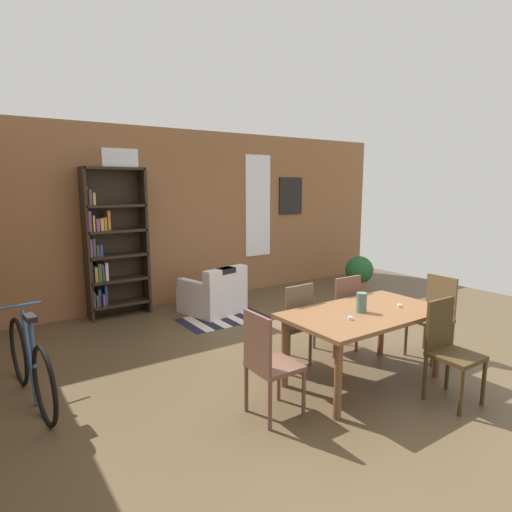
{
  "coord_description": "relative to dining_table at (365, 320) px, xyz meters",
  "views": [
    {
      "loc": [
        -3.32,
        -3.05,
        2.01
      ],
      "look_at": [
        -0.16,
        1.57,
        1.06
      ],
      "focal_mm": 29.92,
      "sensor_mm": 36.0,
      "label": 1
    }
  ],
  "objects": [
    {
      "name": "dining_table",
      "position": [
        0.0,
        0.0,
        0.0
      ],
      "size": [
        1.65,
        0.93,
        0.75
      ],
      "color": "brown",
      "rests_on": "ground"
    },
    {
      "name": "window_pane_1",
      "position": [
        1.36,
        3.87,
        0.94
      ],
      "size": [
        0.55,
        0.02,
        1.89
      ],
      "primitive_type": "cube",
      "color": "white"
    },
    {
      "name": "vase_on_table",
      "position": [
        -0.06,
        0.0,
        0.19
      ],
      "size": [
        0.1,
        0.1,
        0.2
      ],
      "primitive_type": "cylinder",
      "color": "#4C7266",
      "rests_on": "dining_table"
    },
    {
      "name": "dining_chair_head_left",
      "position": [
        -1.2,
        0.0,
        -0.15
      ],
      "size": [
        0.4,
        0.4,
        0.95
      ],
      "color": "brown",
      "rests_on": "ground"
    },
    {
      "name": "back_wall_brick",
      "position": [
        0.09,
        3.94,
        0.79
      ],
      "size": [
        8.29,
        0.12,
        2.91
      ],
      "primitive_type": "cube",
      "color": "#92613D",
      "rests_on": "ground"
    },
    {
      "name": "tealight_candle_1",
      "position": [
        -0.33,
        -0.11,
        0.1
      ],
      "size": [
        0.04,
        0.04,
        0.03
      ],
      "primitive_type": "cylinder",
      "color": "silver",
      "rests_on": "dining_table"
    },
    {
      "name": "striped_rug",
      "position": [
        -0.15,
        2.59,
        -0.66
      ],
      "size": [
        1.29,
        0.78,
        0.01
      ],
      "color": "#1E1E33",
      "rests_on": "ground"
    },
    {
      "name": "framed_picture",
      "position": [
        2.15,
        3.86,
        1.12
      ],
      "size": [
        0.56,
        0.03,
        0.72
      ],
      "primitive_type": "cube",
      "color": "black"
    },
    {
      "name": "bookshelf_tall",
      "position": [
        -1.44,
        3.69,
        0.46
      ],
      "size": [
        0.91,
        0.32,
        2.25
      ],
      "color": "#2D2319",
      "rests_on": "ground"
    },
    {
      "name": "dining_chair_head_right",
      "position": [
        1.2,
        -0.0,
        -0.15
      ],
      "size": [
        0.41,
        0.41,
        0.95
      ],
      "color": "brown",
      "rests_on": "ground"
    },
    {
      "name": "dining_chair_far_left",
      "position": [
        -0.37,
        0.69,
        -0.15
      ],
      "size": [
        0.41,
        0.41,
        0.95
      ],
      "color": "brown",
      "rests_on": "ground"
    },
    {
      "name": "dining_chair_near_right",
      "position": [
        0.37,
        -0.69,
        -0.15
      ],
      "size": [
        0.41,
        0.41,
        0.95
      ],
      "color": "#403017",
      "rests_on": "ground"
    },
    {
      "name": "tealight_candle_0",
      "position": [
        0.4,
        -0.11,
        0.1
      ],
      "size": [
        0.04,
        0.04,
        0.03
      ],
      "primitive_type": "cylinder",
      "color": "silver",
      "rests_on": "dining_table"
    },
    {
      "name": "window_pane_0",
      "position": [
        -1.19,
        3.87,
        0.94
      ],
      "size": [
        0.55,
        0.02,
        1.89
      ],
      "primitive_type": "cube",
      "color": "white"
    },
    {
      "name": "potted_plant_by_shelf",
      "position": [
        2.88,
        2.67,
        -0.3
      ],
      "size": [
        0.53,
        0.53,
        0.66
      ],
      "color": "#9E6042",
      "rests_on": "ground"
    },
    {
      "name": "armchair_white",
      "position": [
        -0.09,
        2.98,
        -0.38
      ],
      "size": [
        0.97,
        0.97,
        0.75
      ],
      "color": "silver",
      "rests_on": "ground"
    },
    {
      "name": "ground_plane",
      "position": [
        0.09,
        0.26,
        -0.66
      ],
      "size": [
        9.47,
        9.47,
        0.0
      ],
      "primitive_type": "plane",
      "color": "brown"
    },
    {
      "name": "dining_chair_far_right",
      "position": [
        0.37,
        0.69,
        -0.15
      ],
      "size": [
        0.41,
        0.41,
        0.95
      ],
      "color": "brown",
      "rests_on": "ground"
    },
    {
      "name": "bicycle_second",
      "position": [
        -2.86,
        1.47,
        -0.31
      ],
      "size": [
        0.44,
        1.67,
        0.89
      ],
      "color": "black",
      "rests_on": "ground"
    }
  ]
}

